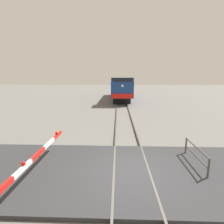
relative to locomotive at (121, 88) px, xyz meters
name	(u,v)px	position (x,y,z in m)	size (l,w,h in m)	color
ground_plane	(131,173)	(0.00, -24.34, -1.99)	(160.00, 160.00, 0.00)	#605E59
rail_track_left	(114,171)	(-0.72, -24.34, -1.91)	(0.08, 80.00, 0.15)	#59544C
rail_track_right	(149,172)	(0.72, -24.34, -1.91)	(0.08, 80.00, 0.15)	#59544C
road_surface	(131,172)	(0.00, -24.34, -1.91)	(36.00, 5.05, 0.14)	#2D2D30
locomotive	(121,88)	(0.00, 0.00, 0.00)	(3.08, 16.26, 3.83)	black
crossing_gate	(3,197)	(-3.60, -26.94, -1.19)	(0.36, 6.06, 1.26)	silver
guard_railing	(196,154)	(2.86, -23.69, -1.37)	(0.08, 2.27, 0.95)	#4C4742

